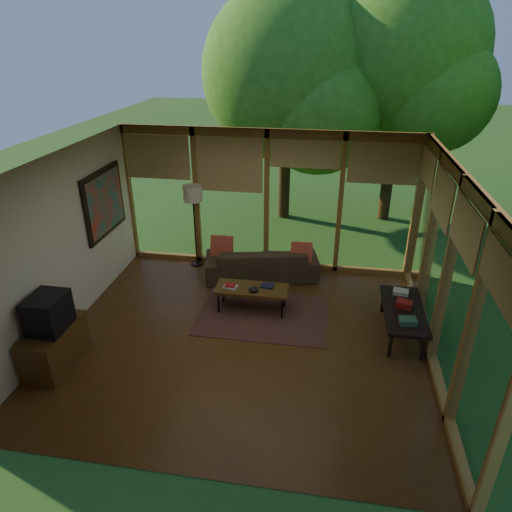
% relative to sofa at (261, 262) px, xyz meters
% --- Properties ---
extents(floor, '(5.50, 5.50, 0.00)m').
position_rel_sofa_xyz_m(floor, '(0.02, -2.00, -0.31)').
color(floor, '#553316').
rests_on(floor, ground).
extents(ceiling, '(5.50, 5.50, 0.00)m').
position_rel_sofa_xyz_m(ceiling, '(0.02, -2.00, 2.39)').
color(ceiling, silver).
rests_on(ceiling, ground).
extents(wall_left, '(0.04, 5.00, 2.70)m').
position_rel_sofa_xyz_m(wall_left, '(-2.73, -2.00, 1.04)').
color(wall_left, silver).
rests_on(wall_left, ground).
extents(wall_front, '(5.50, 0.04, 2.70)m').
position_rel_sofa_xyz_m(wall_front, '(0.02, -4.50, 1.04)').
color(wall_front, silver).
rests_on(wall_front, ground).
extents(window_wall_back, '(5.50, 0.12, 2.70)m').
position_rel_sofa_xyz_m(window_wall_back, '(0.02, 0.50, 1.04)').
color(window_wall_back, olive).
rests_on(window_wall_back, ground).
extents(window_wall_right, '(0.12, 5.00, 2.70)m').
position_rel_sofa_xyz_m(window_wall_right, '(2.77, -2.00, 1.04)').
color(window_wall_right, olive).
rests_on(window_wall_right, ground).
extents(tree_nw, '(3.87, 3.87, 5.33)m').
position_rel_sofa_xyz_m(tree_nw, '(0.07, 3.37, 3.08)').
color(tree_nw, '#382914').
rests_on(tree_nw, ground).
extents(tree_ne, '(3.56, 3.56, 5.64)m').
position_rel_sofa_xyz_m(tree_ne, '(2.57, 3.64, 3.54)').
color(tree_ne, '#382914').
rests_on(tree_ne, ground).
extents(rug, '(2.12, 1.50, 0.01)m').
position_rel_sofa_xyz_m(rug, '(0.24, -1.34, -0.30)').
color(rug, brown).
rests_on(rug, floor).
extents(sofa, '(2.23, 1.26, 0.61)m').
position_rel_sofa_xyz_m(sofa, '(0.00, 0.00, 0.00)').
color(sofa, '#3B2E1D').
rests_on(sofa, floor).
extents(pillow_left, '(0.41, 0.22, 0.43)m').
position_rel_sofa_xyz_m(pillow_left, '(-0.75, -0.05, 0.28)').
color(pillow_left, maroon).
rests_on(pillow_left, sofa).
extents(pillow_right, '(0.39, 0.21, 0.41)m').
position_rel_sofa_xyz_m(pillow_right, '(0.75, -0.05, 0.27)').
color(pillow_right, maroon).
rests_on(pillow_right, sofa).
extents(ct_book_lower, '(0.25, 0.21, 0.03)m').
position_rel_sofa_xyz_m(ct_book_lower, '(-0.33, -1.25, 0.13)').
color(ct_book_lower, '#BAB5A8').
rests_on(ct_book_lower, coffee_table).
extents(ct_book_upper, '(0.17, 0.13, 0.03)m').
position_rel_sofa_xyz_m(ct_book_upper, '(-0.33, -1.25, 0.16)').
color(ct_book_upper, maroon).
rests_on(ct_book_upper, coffee_table).
extents(ct_book_side, '(0.23, 0.18, 0.03)m').
position_rel_sofa_xyz_m(ct_book_side, '(0.27, -1.12, 0.13)').
color(ct_book_side, '#161831').
rests_on(ct_book_side, coffee_table).
extents(ct_bowl, '(0.16, 0.16, 0.07)m').
position_rel_sofa_xyz_m(ct_bowl, '(0.07, -1.30, 0.15)').
color(ct_bowl, black).
rests_on(ct_bowl, coffee_table).
extents(media_cabinet, '(0.50, 1.00, 0.60)m').
position_rel_sofa_xyz_m(media_cabinet, '(-2.45, -3.02, -0.01)').
color(media_cabinet, '#533616').
rests_on(media_cabinet, floor).
extents(television, '(0.45, 0.55, 0.50)m').
position_rel_sofa_xyz_m(television, '(-2.43, -3.02, 0.54)').
color(television, black).
rests_on(television, media_cabinet).
extents(console_book_a, '(0.25, 0.19, 0.09)m').
position_rel_sofa_xyz_m(console_book_a, '(2.42, -1.90, 0.19)').
color(console_book_a, '#325747').
rests_on(console_book_a, side_console).
extents(console_book_b, '(0.27, 0.23, 0.10)m').
position_rel_sofa_xyz_m(console_book_b, '(2.42, -1.45, 0.20)').
color(console_book_b, maroon).
rests_on(console_book_b, side_console).
extents(console_book_c, '(0.27, 0.21, 0.06)m').
position_rel_sofa_xyz_m(console_book_c, '(2.42, -1.05, 0.18)').
color(console_book_c, '#BAB5A8').
rests_on(console_book_c, side_console).
extents(floor_lamp, '(0.36, 0.36, 1.65)m').
position_rel_sofa_xyz_m(floor_lamp, '(-1.37, 0.30, 1.10)').
color(floor_lamp, black).
rests_on(floor_lamp, floor).
extents(coffee_table, '(1.20, 0.50, 0.43)m').
position_rel_sofa_xyz_m(coffee_table, '(0.02, -1.20, 0.08)').
color(coffee_table, '#533616').
rests_on(coffee_table, floor).
extents(side_console, '(0.60, 1.40, 0.46)m').
position_rel_sofa_xyz_m(side_console, '(2.42, -1.50, 0.10)').
color(side_console, black).
rests_on(side_console, floor).
extents(wall_painting, '(0.06, 1.35, 1.15)m').
position_rel_sofa_xyz_m(wall_painting, '(-2.70, -0.60, 1.24)').
color(wall_painting, black).
rests_on(wall_painting, wall_left).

